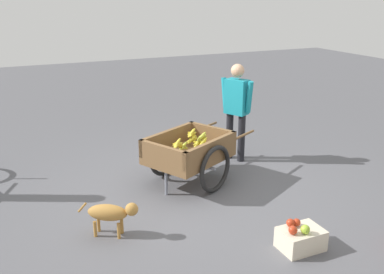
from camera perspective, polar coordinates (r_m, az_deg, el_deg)
name	(u,v)px	position (r m, az deg, el deg)	size (l,w,h in m)	color
ground_plane	(194,196)	(5.65, 0.28, -7.75)	(24.00, 24.00, 0.00)	#56565B
fruit_cart	(190,153)	(5.85, -0.32, -2.15)	(1.81, 1.42, 0.74)	brown
vendor_person	(236,104)	(6.60, 5.90, 4.31)	(0.33, 0.54, 1.51)	black
dog	(111,213)	(4.76, -10.64, -9.81)	(0.58, 0.41, 0.40)	#AD7A38
apple_crate	(300,238)	(4.66, 14.13, -12.81)	(0.44, 0.32, 0.31)	beige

